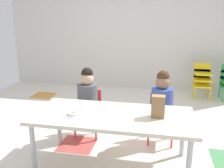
{
  "coord_description": "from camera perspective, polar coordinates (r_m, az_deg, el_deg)",
  "views": [
    {
      "loc": [
        0.51,
        -3.06,
        1.51
      ],
      "look_at": [
        0.01,
        -0.53,
        0.82
      ],
      "focal_mm": 39.15,
      "sensor_mm": 36.0,
      "label": 1
    }
  ],
  "objects": [
    {
      "name": "back_wall",
      "position": [
        5.45,
        5.99,
        12.21
      ],
      "size": [
        5.86,
        0.1,
        2.53
      ],
      "primitive_type": "cube",
      "color": "beige",
      "rests_on": "ground_plane"
    },
    {
      "name": "seated_child_middle_seat",
      "position": [
        3.04,
        11.55,
        -3.75
      ],
      "size": [
        0.32,
        0.32,
        0.92
      ],
      "color": "red",
      "rests_on": "ground_plane"
    },
    {
      "name": "craft_table",
      "position": [
        2.53,
        0.19,
        -8.08
      ],
      "size": [
        1.64,
        0.75,
        0.57
      ],
      "color": "beige",
      "rests_on": "ground_plane"
    },
    {
      "name": "kid_chair_yellow_stack",
      "position": [
        5.07,
        20.36,
        1.24
      ],
      "size": [
        0.32,
        0.3,
        0.68
      ],
      "color": "yellow",
      "rests_on": "ground_plane"
    },
    {
      "name": "seated_child_near_camera",
      "position": [
        3.17,
        -5.7,
        -2.74
      ],
      "size": [
        0.32,
        0.31,
        0.92
      ],
      "color": "red",
      "rests_on": "ground_plane"
    },
    {
      "name": "donut_powdered_on_plate",
      "position": [
        2.5,
        -9.18,
        -6.75
      ],
      "size": [
        0.11,
        0.11,
        0.03
      ],
      "primitive_type": "torus",
      "color": "white",
      "rests_on": "craft_table"
    },
    {
      "name": "paper_plate_near_edge",
      "position": [
        2.51,
        -9.16,
        -7.15
      ],
      "size": [
        0.18,
        0.18,
        0.01
      ],
      "primitive_type": "cylinder",
      "color": "white",
      "rests_on": "craft_table"
    },
    {
      "name": "paper_plate_center_table",
      "position": [
        2.69,
        -5.48,
        -5.46
      ],
      "size": [
        0.18,
        0.18,
        0.01
      ],
      "primitive_type": "cylinder",
      "color": "white",
      "rests_on": "craft_table"
    },
    {
      "name": "ground_plane",
      "position": [
        3.46,
        1.62,
        -11.22
      ],
      "size": [
        5.86,
        4.72,
        0.02
      ],
      "color": "silver"
    },
    {
      "name": "paper_bag_brown",
      "position": [
        2.44,
        10.71,
        -5.18
      ],
      "size": [
        0.13,
        0.09,
        0.22
      ],
      "primitive_type": "cube",
      "color": "#9E754C",
      "rests_on": "craft_table"
    }
  ]
}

